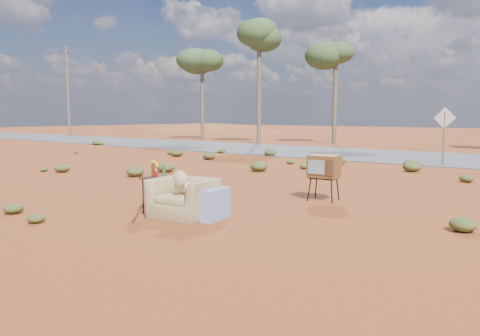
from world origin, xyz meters
The scene contains 13 objects.
ground centered at (0.00, 0.00, 0.00)m, with size 140.00×140.00×0.00m, color brown.
highway centered at (0.00, 15.00, 0.02)m, with size 140.00×7.00×0.04m, color #565659.
dirt_mound centered at (-30.00, 34.00, 0.00)m, with size 26.00×18.00×2.00m, color brown.
armchair centered at (0.21, -0.19, 0.45)m, with size 1.39×1.02×0.97m.
tv_unit centered at (1.37, 2.89, 0.76)m, with size 0.69×0.58×1.02m.
side_table centered at (-0.65, -0.21, 0.72)m, with size 0.59×0.59×0.99m.
rusty_bar centered at (-0.75, -0.62, 0.02)m, with size 0.04×0.04×1.54m, color #4C2614.
road_sign centered at (1.50, 12.00, 1.50)m, with size 0.78×0.06×2.19m.
eucalyptus_far_left centered at (-18.00, 20.00, 5.94)m, with size 3.20×3.20×7.10m.
eucalyptus_left centered at (-12.00, 19.00, 6.92)m, with size 3.20×3.20×8.10m.
eucalyptus_near_left centered at (-8.00, 22.00, 5.45)m, with size 3.20×3.20×6.60m.
utility_pole_west centered at (-32.00, 17.50, 4.15)m, with size 1.40×0.20×8.00m.
scrub_patch centered at (-0.82, 4.41, 0.14)m, with size 17.49×8.07×0.33m.
Camera 1 is at (6.23, -6.34, 1.89)m, focal length 35.00 mm.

